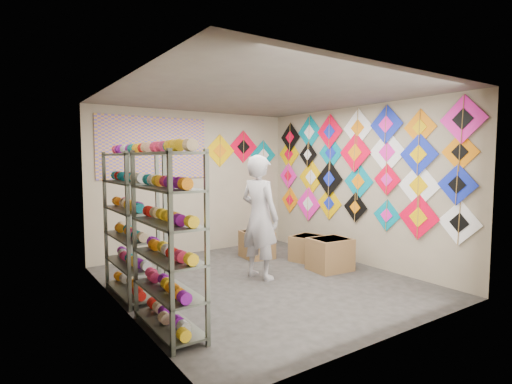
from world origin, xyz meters
TOP-DOWN VIEW (x-y plane):
  - ground at (0.00, 0.00)m, footprint 4.50×4.50m
  - room_walls at (0.00, 0.00)m, footprint 4.50×4.50m
  - shelf_rack_front at (-1.78, -0.85)m, footprint 0.40×1.10m
  - shelf_rack_back at (-1.78, 0.45)m, footprint 0.40×1.10m
  - string_spools at (-1.78, -0.20)m, footprint 0.12×2.36m
  - kite_wall_display at (1.98, 0.00)m, footprint 0.05×4.33m
  - back_wall_kites at (1.07, 2.24)m, footprint 1.69×0.02m
  - poster at (-0.80, 2.23)m, footprint 2.00×0.01m
  - shopkeeper at (0.08, 0.17)m, footprint 0.88×0.75m
  - carton_a at (1.26, -0.13)m, footprint 0.66×0.57m
  - carton_b at (1.37, 0.55)m, footprint 0.65×0.58m
  - carton_c at (0.75, 1.23)m, footprint 0.56×0.60m

SIDE VIEW (x-z plane):
  - ground at x=0.00m, z-range 0.00..0.00m
  - carton_b at x=1.37m, z-range 0.00..0.45m
  - carton_c at x=0.75m, z-range 0.00..0.48m
  - carton_a at x=1.26m, z-range 0.00..0.52m
  - shopkeeper at x=0.08m, z-range 0.00..1.86m
  - shelf_rack_front at x=-1.78m, z-range 0.00..1.90m
  - shelf_rack_back at x=-1.78m, z-range 0.00..1.90m
  - string_spools at x=-1.78m, z-range 0.99..1.11m
  - room_walls at x=0.00m, z-range -0.61..3.89m
  - kite_wall_display at x=1.98m, z-range 0.62..2.70m
  - back_wall_kites at x=1.07m, z-range 1.56..2.38m
  - poster at x=-0.80m, z-range 1.45..2.55m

